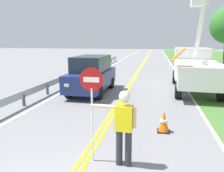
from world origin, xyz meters
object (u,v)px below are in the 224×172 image
(oncoming_suv_nearest, at_px, (92,74))
(traffic_cone_lead, at_px, (164,122))
(flagger_worker, at_px, (124,124))
(utility_bucket_truck, at_px, (195,66))
(stop_sign_paddle, at_px, (92,94))

(oncoming_suv_nearest, bearing_deg, traffic_cone_lead, -52.09)
(flagger_worker, bearing_deg, utility_bucket_truck, 72.06)
(utility_bucket_truck, bearing_deg, flagger_worker, -107.94)
(oncoming_suv_nearest, bearing_deg, stop_sign_paddle, -73.62)
(stop_sign_paddle, height_order, utility_bucket_truck, utility_bucket_truck)
(flagger_worker, xyz_separation_m, oncoming_suv_nearest, (-2.88, 7.22, 0.01))
(stop_sign_paddle, distance_m, utility_bucket_truck, 9.99)
(utility_bucket_truck, xyz_separation_m, traffic_cone_lead, (-1.99, -7.06, -1.09))
(traffic_cone_lead, bearing_deg, oncoming_suv_nearest, 127.91)
(utility_bucket_truck, bearing_deg, traffic_cone_lead, -105.77)
(flagger_worker, height_order, utility_bucket_truck, utility_bucket_truck)
(flagger_worker, distance_m, traffic_cone_lead, 2.55)
(flagger_worker, xyz_separation_m, utility_bucket_truck, (3.01, 9.29, 0.38))
(flagger_worker, height_order, traffic_cone_lead, flagger_worker)
(stop_sign_paddle, bearing_deg, utility_bucket_truck, 67.79)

